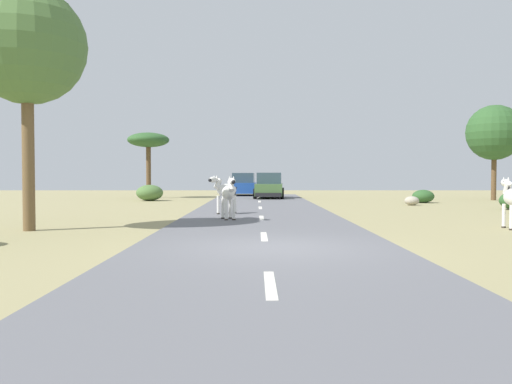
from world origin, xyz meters
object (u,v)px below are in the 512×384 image
rock_1 (411,201)px  bush_2 (423,196)px  tree_0 (494,133)px  car_1 (243,185)px  zebra_2 (511,198)px  car_0 (269,186)px  bush_0 (149,193)px  zebra_1 (225,191)px  zebra_0 (228,194)px  tree_3 (26,47)px  tree_1 (148,141)px

rock_1 → bush_2: bearing=61.1°
tree_0 → car_1: bearing=156.7°
zebra_2 → car_0: size_ratio=0.38×
car_1 → bush_0: 9.78m
zebra_1 → bush_2: bearing=-100.5°
zebra_0 → tree_3: bearing=16.8°
zebra_1 → bush_0: size_ratio=0.94×
zebra_1 → car_1: size_ratio=0.36×
zebra_0 → tree_3: tree_3 is taller
car_0 → tree_3: (-7.57, -21.04, 4.51)m
zebra_1 → tree_0: 21.33m
zebra_1 → tree_1: 17.41m
zebra_0 → tree_0: (16.39, 15.65, 3.38)m
zebra_0 → car_0: size_ratio=0.37×
zebra_2 → tree_1: (-15.36, 21.44, 3.06)m
zebra_2 → bush_2: bearing=90.8°
zebra_1 → car_1: (0.30, 19.91, -0.15)m
car_1 → bush_2: size_ratio=3.45×
tree_0 → bush_0: (-22.15, -0.84, -3.85)m
zebra_1 → tree_3: tree_3 is taller
car_0 → bush_0: (-7.64, -2.92, -0.34)m
car_1 → tree_0: tree_0 is taller
car_1 → tree_0: size_ratio=0.71×
bush_2 → zebra_2: bearing=-97.7°
bush_0 → zebra_2: bearing=-50.4°
zebra_0 → tree_1: 20.08m
tree_3 → bush_0: tree_3 is taller
zebra_0 → rock_1: zebra_0 is taller
zebra_1 → car_1: bearing=-52.2°
car_1 → bush_2: 14.94m
zebra_2 → tree_3: (-14.43, -0.59, 4.42)m
zebra_0 → tree_0: size_ratio=0.26×
zebra_2 → car_1: (-8.73, 25.41, -0.09)m
car_0 → bush_2: car_0 is taller
bush_2 → rock_1: bearing=-118.9°
tree_3 → bush_2: 23.26m
tree_3 → rock_1: tree_3 is taller
zebra_0 → tree_3: (-5.69, -3.31, 4.39)m
rock_1 → bush_0: bearing=161.7°
tree_0 → rock_1: (-7.02, -5.86, -4.11)m
zebra_2 → rock_1: zebra_2 is taller
car_1 → tree_0: (16.37, -7.04, 3.51)m
tree_0 → tree_1: size_ratio=1.33×
tree_0 → bush_0: 22.50m
car_0 → zebra_0: bearing=87.0°
car_1 → tree_0: 18.16m
tree_0 → tree_3: 29.12m
tree_0 → tree_3: (-22.07, -18.96, 1.00)m
car_1 → tree_1: tree_1 is taller
zebra_2 → bush_2: zebra_2 is taller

